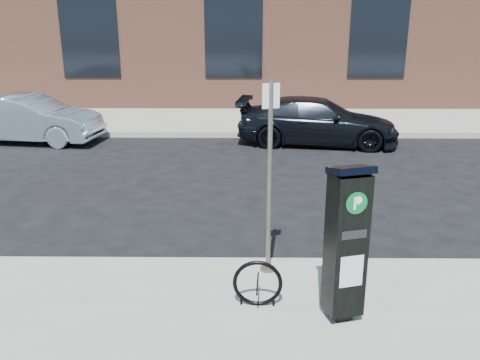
{
  "coord_description": "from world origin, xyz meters",
  "views": [
    {
      "loc": [
        0.41,
        -6.22,
        3.27
      ],
      "look_at": [
        0.34,
        0.5,
        1.12
      ],
      "focal_mm": 38.0,
      "sensor_mm": 36.0,
      "label": 1
    }
  ],
  "objects_px": {
    "parking_kiosk": "(346,242)",
    "car_silver": "(28,119)",
    "bike_rack": "(258,284)",
    "sign_pole": "(269,181)",
    "car_dark": "(317,121)"
  },
  "relations": [
    {
      "from": "parking_kiosk",
      "to": "bike_rack",
      "type": "bearing_deg",
      "value": 150.05
    },
    {
      "from": "car_dark",
      "to": "car_silver",
      "type": "bearing_deg",
      "value": 97.08
    },
    {
      "from": "sign_pole",
      "to": "car_dark",
      "type": "xyz_separation_m",
      "value": [
        1.64,
        7.58,
        -0.75
      ]
    },
    {
      "from": "sign_pole",
      "to": "parking_kiosk",
      "type": "bearing_deg",
      "value": -75.39
    },
    {
      "from": "parking_kiosk",
      "to": "bike_rack",
      "type": "height_order",
      "value": "parking_kiosk"
    },
    {
      "from": "parking_kiosk",
      "to": "car_dark",
      "type": "bearing_deg",
      "value": 68.77
    },
    {
      "from": "parking_kiosk",
      "to": "bike_rack",
      "type": "distance_m",
      "value": 1.13
    },
    {
      "from": "parking_kiosk",
      "to": "car_silver",
      "type": "distance_m",
      "value": 11.22
    },
    {
      "from": "sign_pole",
      "to": "bike_rack",
      "type": "relative_size",
      "value": 4.35
    },
    {
      "from": "bike_rack",
      "to": "car_silver",
      "type": "height_order",
      "value": "car_silver"
    },
    {
      "from": "parking_kiosk",
      "to": "car_dark",
      "type": "relative_size",
      "value": 0.41
    },
    {
      "from": "parking_kiosk",
      "to": "bike_rack",
      "type": "xyz_separation_m",
      "value": [
        -0.91,
        0.24,
        -0.62
      ]
    },
    {
      "from": "parking_kiosk",
      "to": "car_silver",
      "type": "xyz_separation_m",
      "value": [
        -6.97,
        8.78,
        -0.4
      ]
    },
    {
      "from": "bike_rack",
      "to": "car_dark",
      "type": "relative_size",
      "value": 0.13
    },
    {
      "from": "car_silver",
      "to": "car_dark",
      "type": "distance_m",
      "value": 7.86
    }
  ]
}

